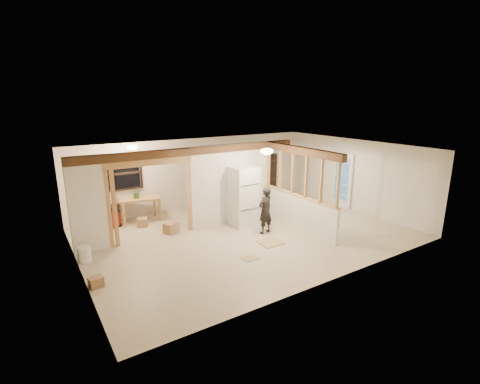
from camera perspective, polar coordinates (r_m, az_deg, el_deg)
floor at (r=10.29m, az=1.12°, el=-6.89°), size 9.00×6.50×0.01m
ceiling at (r=9.64m, az=1.20°, el=7.06°), size 9.00×6.50×0.01m
wall_back at (r=12.65m, az=-7.05°, el=3.11°), size 9.00×0.01×2.50m
wall_front at (r=7.54m, az=15.07°, el=-5.56°), size 9.00×0.01×2.50m
wall_left at (r=8.39m, az=-25.44°, el=-4.43°), size 0.01×6.50×2.50m
wall_right at (r=12.88m, az=18.08°, el=2.69°), size 0.01×6.50×2.50m
partition_left_stub at (r=9.58m, az=-23.77°, el=-1.94°), size 0.90×0.12×2.50m
partition_center at (r=10.98m, az=-1.45°, el=1.39°), size 2.80×0.12×2.50m
doorway_frame at (r=9.97m, az=-14.34°, el=-1.38°), size 2.46×0.14×2.20m
header_beam_back at (r=10.21m, az=-7.30°, el=6.70°), size 7.00×0.18×0.22m
header_beam_right at (r=10.33m, az=9.90°, el=6.70°), size 0.18×3.30×0.22m
pony_wall at (r=10.75m, az=9.46°, el=-3.26°), size 0.12×3.20×1.00m
stud_partition at (r=10.45m, az=9.73°, el=2.79°), size 0.14×3.20×1.32m
window_back at (r=11.66m, az=-18.51°, el=2.93°), size 1.12×0.10×1.10m
french_door at (r=13.12m, az=16.43°, el=1.92°), size 0.12×0.86×2.00m
ceiling_dome_main at (r=9.41m, az=4.43°, el=6.70°), size 0.36×0.36×0.16m
ceiling_dome_util at (r=10.70m, az=-17.22°, el=7.08°), size 0.32×0.32×0.14m
hanging_bulb at (r=10.23m, az=-13.32°, el=5.31°), size 0.07×0.07×0.07m
refrigerator at (r=10.80m, az=0.55°, el=-0.63°), size 0.76×0.74×1.84m
woman at (r=10.15m, az=4.17°, el=-3.03°), size 0.57×0.43×1.39m
work_table at (r=11.65m, az=-16.11°, el=-2.77°), size 1.35×0.87×0.79m
potted_plant at (r=11.46m, az=-16.58°, el=-0.14°), size 0.35×0.32×0.35m
shop_vac at (r=11.45m, az=-20.18°, el=-3.74°), size 0.60×0.60×0.67m
bookshelf at (r=14.06m, az=4.30°, el=2.73°), size 0.86×0.29×1.71m
bucket at (r=9.36m, az=-24.14°, el=-9.28°), size 0.35×0.35×0.38m
box_util_a at (r=10.49m, az=-11.23°, el=-5.79°), size 0.47×0.44×0.32m
box_util_b at (r=11.24m, az=-15.76°, el=-4.81°), size 0.37×0.37×0.27m
box_front at (r=8.13m, az=-22.56°, el=-13.47°), size 0.31×0.27×0.22m
floor_panel_near at (r=9.71m, az=4.99°, el=-8.22°), size 0.60×0.60×0.02m
floor_panel_far at (r=8.81m, az=1.67°, el=-10.72°), size 0.44×0.36×0.01m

